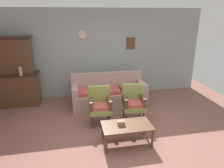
{
  "coord_description": "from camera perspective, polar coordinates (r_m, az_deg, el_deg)",
  "views": [
    {
      "loc": [
        -0.93,
        -3.73,
        2.54
      ],
      "look_at": [
        0.01,
        1.1,
        0.85
      ],
      "focal_mm": 33.12,
      "sensor_mm": 36.0,
      "label": 1
    }
  ],
  "objects": [
    {
      "name": "ground_plane",
      "position": [
        4.6,
        2.56,
        -14.55
      ],
      "size": [
        7.68,
        7.68,
        0.0
      ],
      "primitive_type": "plane",
      "color": "#84564C"
    },
    {
      "name": "wall_back_with_decor",
      "position": [
        6.53,
        -2.69,
        8.44
      ],
      "size": [
        6.4,
        0.09,
        2.7
      ],
      "color": "#939E99",
      "rests_on": "ground"
    },
    {
      "name": "side_cabinet",
      "position": [
        6.51,
        -24.22,
        -1.35
      ],
      "size": [
        1.16,
        0.55,
        0.93
      ],
      "color": "brown",
      "rests_on": "ground"
    },
    {
      "name": "cabinet_upper_hutch",
      "position": [
        6.35,
        -25.26,
        7.27
      ],
      "size": [
        0.99,
        0.38,
        1.03
      ],
      "color": "brown",
      "rests_on": "side_cabinet"
    },
    {
      "name": "vase_on_cabinet",
      "position": [
        6.14,
        -23.96,
        3.27
      ],
      "size": [
        0.1,
        0.1,
        0.25
      ],
      "primitive_type": "cylinder",
      "color": "tan",
      "rests_on": "side_cabinet"
    },
    {
      "name": "floral_couch",
      "position": [
        5.99,
        -0.9,
        -2.77
      ],
      "size": [
        2.09,
        0.81,
        0.9
      ],
      "color": "tan",
      "rests_on": "ground"
    },
    {
      "name": "armchair_row_middle",
      "position": [
        4.93,
        -3.34,
        -5.53
      ],
      "size": [
        0.54,
        0.52,
        0.9
      ],
      "color": "#849947",
      "rests_on": "ground"
    },
    {
      "name": "armchair_near_couch_end",
      "position": [
        5.08,
        5.91,
        -4.82
      ],
      "size": [
        0.56,
        0.53,
        0.9
      ],
      "color": "#849947",
      "rests_on": "ground"
    },
    {
      "name": "coffee_table",
      "position": [
        4.24,
        4.13,
        -11.76
      ],
      "size": [
        1.0,
        0.56,
        0.42
      ],
      "color": "brown",
      "rests_on": "ground"
    },
    {
      "name": "book_stack_on_table",
      "position": [
        4.19,
        2.6,
        -10.67
      ],
      "size": [
        0.16,
        0.1,
        0.09
      ],
      "color": "tan",
      "rests_on": "coffee_table"
    }
  ]
}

